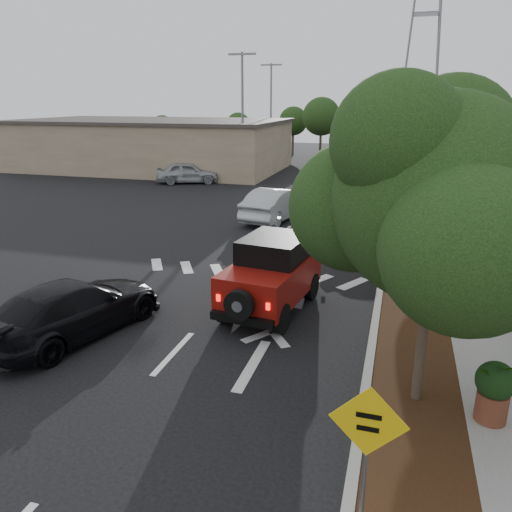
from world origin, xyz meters
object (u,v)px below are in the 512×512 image
at_px(red_jeep, 274,273).
at_px(silver_suv_ahead, 353,229).
at_px(speed_hump_sign, 367,439).
at_px(black_suv_oncoming, 74,308).

xyz_separation_m(red_jeep, silver_suv_ahead, (1.57, 7.21, -0.38)).
height_order(silver_suv_ahead, speed_hump_sign, speed_hump_sign).
relative_size(red_jeep, silver_suv_ahead, 0.86).
height_order(red_jeep, speed_hump_sign, speed_hump_sign).
distance_m(red_jeep, black_suv_oncoming, 5.51).
distance_m(silver_suv_ahead, black_suv_oncoming, 12.00).
bearing_deg(speed_hump_sign, black_suv_oncoming, 151.79).
height_order(red_jeep, silver_suv_ahead, red_jeep).
height_order(black_suv_oncoming, speed_hump_sign, speed_hump_sign).
bearing_deg(red_jeep, black_suv_oncoming, -137.65).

